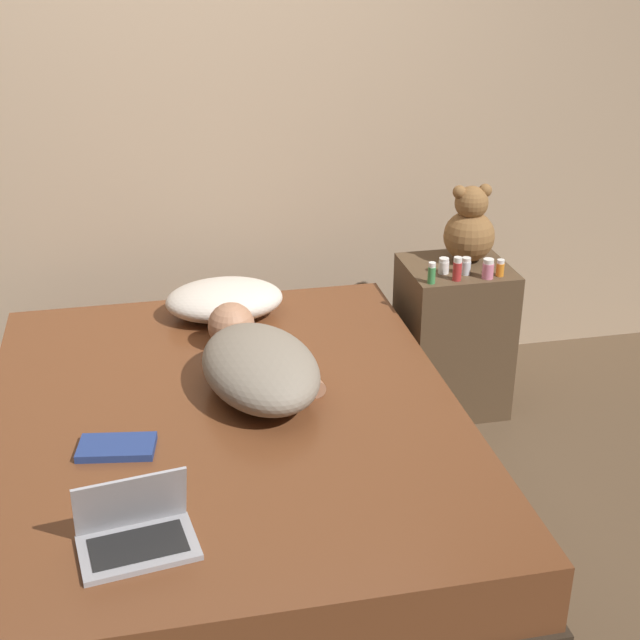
% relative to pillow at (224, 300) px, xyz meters
% --- Properties ---
extents(ground_plane, '(12.00, 12.00, 0.00)m').
position_rel_pillow_xyz_m(ground_plane, '(-0.09, -0.74, -0.59)').
color(ground_plane, brown).
extents(wall_back, '(8.00, 0.06, 2.60)m').
position_rel_pillow_xyz_m(wall_back, '(-0.09, 0.51, 0.71)').
color(wall_back, tan).
rests_on(wall_back, ground_plane).
extents(bed, '(1.58, 1.94, 0.52)m').
position_rel_pillow_xyz_m(bed, '(-0.09, -0.74, -0.33)').
color(bed, '#2D2319').
rests_on(bed, ground_plane).
extents(nightstand, '(0.43, 0.40, 0.66)m').
position_rel_pillow_xyz_m(nightstand, '(0.98, -0.00, -0.26)').
color(nightstand, brown).
rests_on(nightstand, ground_plane).
extents(pillow, '(0.47, 0.35, 0.14)m').
position_rel_pillow_xyz_m(pillow, '(0.00, 0.00, 0.00)').
color(pillow, beige).
rests_on(pillow, bed).
extents(person_lying, '(0.46, 0.78, 0.20)m').
position_rel_pillow_xyz_m(person_lying, '(0.05, -0.61, 0.02)').
color(person_lying, gray).
rests_on(person_lying, bed).
extents(laptop, '(0.32, 0.24, 0.20)m').
position_rel_pillow_xyz_m(laptop, '(-0.38, -1.38, -0.03)').
color(laptop, '#9E9EA3').
rests_on(laptop, bed).
extents(teddy_bear, '(0.22, 0.22, 0.33)m').
position_rel_pillow_xyz_m(teddy_bear, '(1.04, 0.05, 0.21)').
color(teddy_bear, brown).
rests_on(teddy_bear, nightstand).
extents(bottle_pink, '(0.05, 0.05, 0.08)m').
position_rel_pillow_xyz_m(bottle_pink, '(1.05, -0.16, 0.11)').
color(bottle_pink, pink).
rests_on(bottle_pink, nightstand).
extents(bottle_red, '(0.04, 0.04, 0.10)m').
position_rel_pillow_xyz_m(bottle_red, '(0.92, -0.15, 0.12)').
color(bottle_red, '#B72D2D').
rests_on(bottle_red, nightstand).
extents(bottle_white, '(0.04, 0.04, 0.07)m').
position_rel_pillow_xyz_m(bottle_white, '(0.89, -0.07, 0.10)').
color(bottle_white, white).
rests_on(bottle_white, nightstand).
extents(bottle_orange, '(0.03, 0.03, 0.07)m').
position_rel_pillow_xyz_m(bottle_orange, '(1.11, -0.14, 0.10)').
color(bottle_orange, orange).
rests_on(bottle_orange, nightstand).
extents(bottle_clear, '(0.04, 0.04, 0.07)m').
position_rel_pillow_xyz_m(bottle_clear, '(0.98, -0.10, 0.10)').
color(bottle_clear, silver).
rests_on(bottle_clear, nightstand).
extents(bottle_green, '(0.03, 0.03, 0.09)m').
position_rel_pillow_xyz_m(bottle_green, '(0.81, -0.16, 0.11)').
color(bottle_green, '#3D8E4C').
rests_on(bottle_green, nightstand).
extents(book, '(0.25, 0.17, 0.02)m').
position_rel_pillow_xyz_m(book, '(-0.43, -0.92, -0.06)').
color(book, navy).
rests_on(book, bed).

